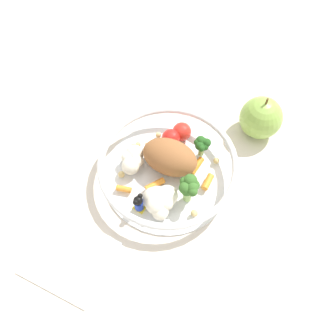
% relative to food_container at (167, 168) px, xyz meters
% --- Properties ---
extents(ground_plane, '(2.40, 2.40, 0.00)m').
position_rel_food_container_xyz_m(ground_plane, '(0.01, 0.00, -0.03)').
color(ground_plane, silver).
extents(food_container, '(0.23, 0.23, 0.06)m').
position_rel_food_container_xyz_m(food_container, '(0.00, 0.00, 0.00)').
color(food_container, white).
rests_on(food_container, ground_plane).
extents(loose_apple, '(0.08, 0.08, 0.09)m').
position_rel_food_container_xyz_m(loose_apple, '(-0.12, -0.15, 0.01)').
color(loose_apple, '#8CB74C').
rests_on(loose_apple, ground_plane).
extents(folded_napkin, '(0.13, 0.12, 0.01)m').
position_rel_food_container_xyz_m(folded_napkin, '(0.09, 0.19, -0.03)').
color(folded_napkin, white).
rests_on(folded_napkin, ground_plane).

